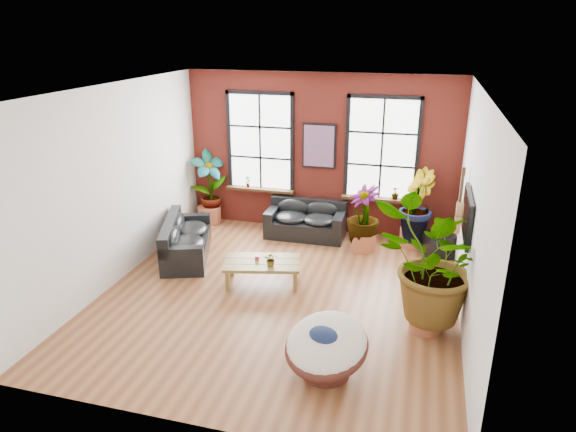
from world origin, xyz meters
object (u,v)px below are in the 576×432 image
Objects in this scene: papasan_chair at (326,346)px; sofa_back at (306,221)px; coffee_table at (262,264)px; sofa_left at (184,240)px.

sofa_back is at bearing 127.24° from papasan_chair.
sofa_back is at bearing 70.40° from coffee_table.
sofa_back is 4.86m from papasan_chair.
papasan_chair reaches higher than sofa_back.
papasan_chair is at bearing -74.31° from sofa_back.
sofa_back is 2.72m from sofa_left.
sofa_left is 1.43× the size of coffee_table.
sofa_left is 1.47× the size of papasan_chair.
sofa_left is at bearing 160.65° from papasan_chair.
coffee_table is at bearing -96.53° from sofa_back.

